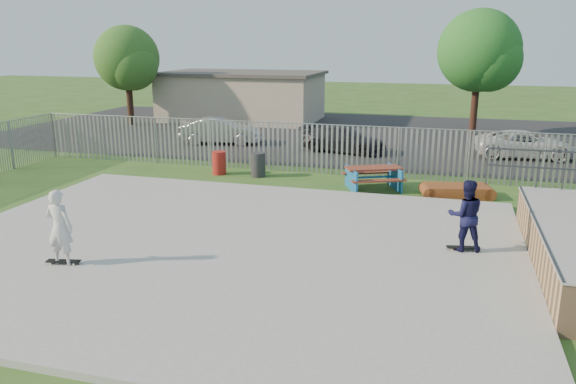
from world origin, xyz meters
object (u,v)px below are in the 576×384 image
(skater_navy, at_px, (466,215))
(skater_white, at_px, (60,227))
(car_dark, at_px, (344,139))
(funbox, at_px, (457,191))
(car_silver, at_px, (221,131))
(trash_bin_grey, at_px, (258,165))
(picnic_table, at_px, (373,178))
(trash_bin_red, at_px, (219,163))
(tree_mid, at_px, (479,51))
(tree_left, at_px, (127,58))
(car_white, at_px, (525,144))

(skater_navy, distance_m, skater_white, 9.68)
(car_dark, distance_m, skater_navy, 13.51)
(funbox, relative_size, car_silver, 0.54)
(car_silver, bearing_deg, skater_navy, -148.29)
(funbox, bearing_deg, skater_white, -146.83)
(trash_bin_grey, relative_size, skater_navy, 0.53)
(picnic_table, bearing_deg, funbox, -29.24)
(funbox, height_order, trash_bin_red, trash_bin_red)
(tree_mid, bearing_deg, skater_navy, -92.34)
(trash_bin_red, relative_size, skater_navy, 0.51)
(picnic_table, xyz_separation_m, car_dark, (-2.30, 6.57, 0.20))
(tree_left, distance_m, skater_navy, 26.78)
(tree_left, xyz_separation_m, skater_navy, (19.93, -17.62, -3.08))
(car_white, bearing_deg, picnic_table, 138.00)
(car_dark, xyz_separation_m, skater_navy, (5.32, -12.41, 0.43))
(trash_bin_grey, relative_size, car_dark, 0.23)
(funbox, bearing_deg, trash_bin_grey, 160.03)
(car_white, bearing_deg, tree_left, 75.66)
(funbox, xyz_separation_m, skater_white, (-8.89, -9.13, 0.84))
(funbox, xyz_separation_m, trash_bin_red, (-9.16, 0.92, 0.26))
(car_silver, bearing_deg, tree_mid, -73.86)
(trash_bin_red, distance_m, tree_left, 15.79)
(car_silver, relative_size, tree_mid, 0.59)
(tree_left, bearing_deg, car_silver, -30.52)
(trash_bin_grey, bearing_deg, trash_bin_red, -178.18)
(trash_bin_grey, bearing_deg, tree_mid, 56.38)
(trash_bin_red, distance_m, car_white, 13.95)
(trash_bin_red, xyz_separation_m, car_silver, (-2.54, 6.30, 0.23))
(picnic_table, height_order, trash_bin_grey, trash_bin_grey)
(tree_mid, height_order, skater_navy, tree_mid)
(trash_bin_red, height_order, tree_left, tree_left)
(picnic_table, relative_size, trash_bin_grey, 2.57)
(car_dark, xyz_separation_m, car_white, (8.22, 0.92, 0.01))
(car_silver, bearing_deg, car_dark, -104.72)
(funbox, relative_size, tree_mid, 0.32)
(picnic_table, relative_size, funbox, 1.11)
(car_dark, bearing_deg, picnic_table, -149.93)
(car_white, bearing_deg, funbox, 154.93)
(trash_bin_red, bearing_deg, car_white, 29.14)
(tree_left, height_order, tree_mid, tree_mid)
(car_dark, distance_m, tree_left, 15.90)
(tree_mid, distance_m, skater_white, 25.08)
(trash_bin_red, bearing_deg, car_dark, 55.98)
(trash_bin_grey, height_order, skater_navy, skater_navy)
(car_white, relative_size, tree_mid, 0.64)
(picnic_table, relative_size, tree_left, 0.40)
(car_silver, relative_size, skater_white, 2.26)
(skater_navy, bearing_deg, car_dark, -78.24)
(car_silver, relative_size, tree_left, 0.66)
(car_dark, distance_m, tree_mid, 10.04)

